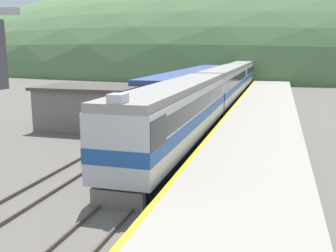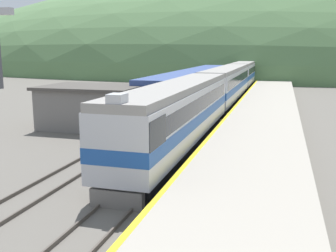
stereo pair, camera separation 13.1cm
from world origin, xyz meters
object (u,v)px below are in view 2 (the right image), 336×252
object	(u,v)px
carriage_fourth	(255,67)
siding_train	(192,86)
carriage_third	(245,73)
carriage_fifth	(260,64)
carriage_second	(227,84)
express_train_lead_car	(178,114)

from	to	relation	value
carriage_fourth	siding_train	xyz separation A→B (m)	(-4.15, -46.39, -0.31)
carriage_third	carriage_fifth	bearing A→B (deg)	90.00
carriage_fifth	carriage_second	bearing A→B (deg)	-90.00
carriage_third	express_train_lead_car	bearing A→B (deg)	-90.00
carriage_second	carriage_third	world-z (taller)	same
carriage_fifth	siding_train	bearing A→B (deg)	-93.42
carriage_second	carriage_third	size ratio (longest dim) A/B	1.00
carriage_fourth	siding_train	world-z (taller)	carriage_fourth
carriage_fourth	carriage_fifth	bearing A→B (deg)	90.00
express_train_lead_car	siding_train	bearing A→B (deg)	100.67
carriage_second	carriage_fifth	xyz separation A→B (m)	(0.00, 69.03, 0.00)
express_train_lead_car	carriage_fifth	world-z (taller)	express_train_lead_car
carriage_fourth	carriage_fifth	xyz separation A→B (m)	(0.00, 23.01, 0.00)
carriage_third	siding_train	size ratio (longest dim) A/B	0.68
carriage_third	carriage_fourth	world-z (taller)	same
carriage_third	carriage_fourth	xyz separation A→B (m)	(0.00, 23.01, 0.00)
carriage_second	carriage_fourth	xyz separation A→B (m)	(0.00, 46.02, 0.00)
carriage_fourth	siding_train	size ratio (longest dim) A/B	0.68
carriage_third	siding_train	distance (m)	23.75
carriage_fifth	siding_train	size ratio (longest dim) A/B	0.68
siding_train	carriage_fifth	bearing A→B (deg)	86.58
carriage_second	carriage_fourth	bearing A→B (deg)	90.00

